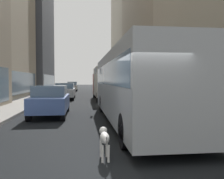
{
  "coord_description": "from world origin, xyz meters",
  "views": [
    {
      "loc": [
        -1.13,
        -5.99,
        1.91
      ],
      "look_at": [
        0.48,
        7.06,
        1.4
      ],
      "focal_mm": 39.03,
      "sensor_mm": 36.0,
      "label": 1
    }
  ],
  "objects_px": {
    "car_blue_hatchback": "(51,101)",
    "box_truck": "(107,83)",
    "dalmatian_dog": "(104,138)",
    "car_white_van": "(72,86)",
    "transit_bus": "(134,83)",
    "car_silver_sedan": "(65,91)"
  },
  "relations": [
    {
      "from": "car_blue_hatchback",
      "to": "box_truck",
      "type": "relative_size",
      "value": 0.57
    },
    {
      "from": "car_blue_hatchback",
      "to": "dalmatian_dog",
      "type": "xyz_separation_m",
      "value": [
        2.2,
        -7.38,
        -0.31
      ]
    },
    {
      "from": "car_white_van",
      "to": "dalmatian_dog",
      "type": "bearing_deg",
      "value": -86.56
    },
    {
      "from": "dalmatian_dog",
      "to": "transit_bus",
      "type": "bearing_deg",
      "value": 70.04
    },
    {
      "from": "car_white_van",
      "to": "car_blue_hatchback",
      "type": "height_order",
      "value": "same"
    },
    {
      "from": "box_truck",
      "to": "dalmatian_dog",
      "type": "distance_m",
      "value": 17.46
    },
    {
      "from": "transit_bus",
      "to": "box_truck",
      "type": "distance_m",
      "value": 12.39
    },
    {
      "from": "car_silver_sedan",
      "to": "dalmatian_dog",
      "type": "distance_m",
      "value": 19.03
    },
    {
      "from": "transit_bus",
      "to": "car_white_van",
      "type": "bearing_deg",
      "value": 97.18
    },
    {
      "from": "car_blue_hatchback",
      "to": "box_truck",
      "type": "distance_m",
      "value": 10.76
    },
    {
      "from": "car_silver_sedan",
      "to": "dalmatian_dog",
      "type": "xyz_separation_m",
      "value": [
        2.2,
        -18.9,
        -0.31
      ]
    },
    {
      "from": "car_blue_hatchback",
      "to": "transit_bus",
      "type": "bearing_deg",
      "value": -31.28
    },
    {
      "from": "transit_bus",
      "to": "car_silver_sedan",
      "type": "bearing_deg",
      "value": 105.99
    },
    {
      "from": "car_white_van",
      "to": "car_blue_hatchback",
      "type": "xyz_separation_m",
      "value": [
        0.0,
        -29.32,
        0.0
      ]
    },
    {
      "from": "dalmatian_dog",
      "to": "box_truck",
      "type": "bearing_deg",
      "value": 84.08
    },
    {
      "from": "transit_bus",
      "to": "box_truck",
      "type": "height_order",
      "value": "same"
    },
    {
      "from": "car_blue_hatchback",
      "to": "car_white_van",
      "type": "bearing_deg",
      "value": 90.0
    },
    {
      "from": "car_silver_sedan",
      "to": "dalmatian_dog",
      "type": "height_order",
      "value": "car_silver_sedan"
    },
    {
      "from": "car_silver_sedan",
      "to": "dalmatian_dog",
      "type": "relative_size",
      "value": 4.92
    },
    {
      "from": "car_blue_hatchback",
      "to": "car_silver_sedan",
      "type": "bearing_deg",
      "value": 90.0
    },
    {
      "from": "transit_bus",
      "to": "car_silver_sedan",
      "type": "relative_size",
      "value": 2.43
    },
    {
      "from": "car_white_van",
      "to": "dalmatian_dog",
      "type": "relative_size",
      "value": 4.45
    }
  ]
}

